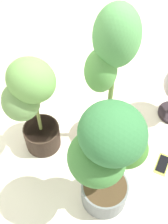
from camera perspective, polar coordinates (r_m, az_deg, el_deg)
The scene contains 5 objects.
ground_plane at distance 1.88m, azimuth 6.35°, elevation -6.84°, with size 8.00×8.00×0.00m, color silver.
potted_plant_back_left at distance 1.58m, azimuth -9.80°, elevation 1.47°, with size 0.30×0.30×0.68m.
potted_plant_front_left at distance 1.32m, azimuth 4.56°, elevation -8.54°, with size 0.42×0.38×0.76m.
potted_plant_center at distance 1.52m, azimuth 4.92°, elevation 6.27°, with size 0.30×0.25×0.93m.
cell_phone at distance 1.88m, azimuth 14.58°, elevation -9.48°, with size 0.16×0.11×0.01m.
Camera 1 is at (-0.81, -0.52, 1.62)m, focal length 48.50 mm.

